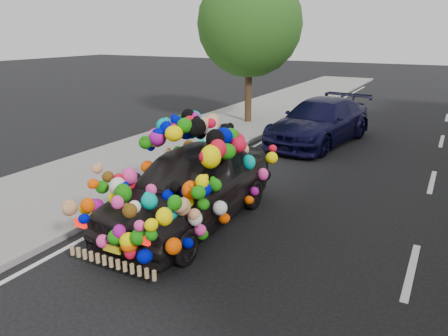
% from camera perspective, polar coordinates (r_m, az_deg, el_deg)
% --- Properties ---
extents(ground, '(100.00, 100.00, 0.00)m').
position_cam_1_polar(ground, '(8.84, -0.71, -7.68)').
color(ground, black).
rests_on(ground, ground).
extents(sidewalk, '(4.00, 60.00, 0.12)m').
position_cam_1_polar(sidewalk, '(11.37, -20.09, -2.60)').
color(sidewalk, gray).
rests_on(sidewalk, ground).
extents(kerb, '(0.15, 60.00, 0.13)m').
position_cam_1_polar(kerb, '(10.06, -12.56, -4.49)').
color(kerb, gray).
rests_on(kerb, ground).
extents(lane_markings, '(6.00, 50.00, 0.01)m').
position_cam_1_polar(lane_markings, '(7.95, 23.26, -12.23)').
color(lane_markings, silver).
rests_on(lane_markings, ground).
extents(tree_near_sidewalk, '(4.20, 4.20, 6.13)m').
position_cam_1_polar(tree_near_sidewalk, '(18.20, 3.35, 18.28)').
color(tree_near_sidewalk, '#332114').
rests_on(tree_near_sidewalk, ground).
extents(plush_art_car, '(2.25, 4.86, 2.23)m').
position_cam_1_polar(plush_art_car, '(8.67, -4.46, -0.08)').
color(plush_art_car, black).
rests_on(plush_art_car, ground).
extents(navy_sedan, '(2.92, 5.49, 1.51)m').
position_cam_1_polar(navy_sedan, '(15.58, 12.39, 5.96)').
color(navy_sedan, black).
rests_on(navy_sedan, ground).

